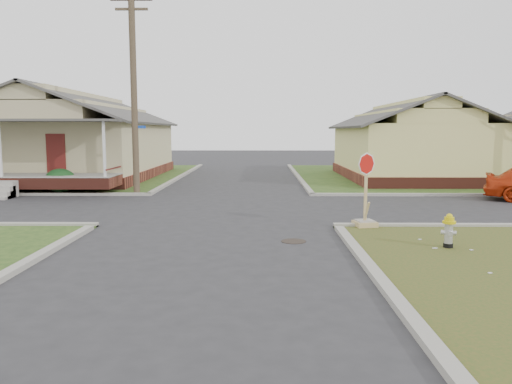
{
  "coord_description": "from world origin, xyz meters",
  "views": [
    {
      "loc": [
        1.37,
        -13.11,
        2.83
      ],
      "look_at": [
        1.21,
        1.0,
        1.1
      ],
      "focal_mm": 35.0,
      "sensor_mm": 36.0,
      "label": 1
    }
  ],
  "objects": [
    {
      "name": "curbs",
      "position": [
        0.0,
        5.0,
        0.0
      ],
      "size": [
        80.0,
        40.0,
        0.12
      ],
      "primitive_type": null,
      "color": "gray",
      "rests_on": "ground"
    },
    {
      "name": "fire_hydrant",
      "position": [
        5.86,
        -1.33,
        0.5
      ],
      "size": [
        0.31,
        0.31,
        0.83
      ],
      "rotation": [
        0.0,
        0.0,
        -0.37
      ],
      "color": "black",
      "rests_on": "ground"
    },
    {
      "name": "utility_pole",
      "position": [
        -4.2,
        8.9,
        4.66
      ],
      "size": [
        1.8,
        0.28,
        9.0
      ],
      "color": "#3F3324",
      "rests_on": "ground"
    },
    {
      "name": "manhole",
      "position": [
        2.2,
        -0.5,
        0.01
      ],
      "size": [
        0.64,
        0.64,
        0.01
      ],
      "primitive_type": "cylinder",
      "color": "black",
      "rests_on": "ground"
    },
    {
      "name": "ground",
      "position": [
        0.0,
        0.0,
        0.0
      ],
      "size": [
        120.0,
        120.0,
        0.0
      ],
      "primitive_type": "plane",
      "color": "#2A2A2C",
      "rests_on": "ground"
    },
    {
      "name": "verge_far_left",
      "position": [
        -13.0,
        18.0,
        0.03
      ],
      "size": [
        19.0,
        19.0,
        0.05
      ],
      "primitive_type": "cube",
      "color": "#254318",
      "rests_on": "ground"
    },
    {
      "name": "hedge_right",
      "position": [
        -7.76,
        9.27,
        0.6
      ],
      "size": [
        1.43,
        1.17,
        1.09
      ],
      "primitive_type": "ellipsoid",
      "color": "#143717",
      "rests_on": "verge_far_left"
    },
    {
      "name": "stop_sign",
      "position": [
        4.41,
        1.34,
        0.52
      ],
      "size": [
        0.61,
        0.6,
        2.16
      ],
      "rotation": [
        0.0,
        0.0,
        0.2
      ],
      "color": "tan",
      "rests_on": "ground"
    },
    {
      "name": "corner_house",
      "position": [
        -10.0,
        16.68,
        2.28
      ],
      "size": [
        10.1,
        15.5,
        5.3
      ],
      "color": "maroon",
      "rests_on": "ground"
    },
    {
      "name": "side_house_yellow",
      "position": [
        10.0,
        16.5,
        2.19
      ],
      "size": [
        7.6,
        11.6,
        4.7
      ],
      "color": "maroon",
      "rests_on": "ground"
    }
  ]
}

